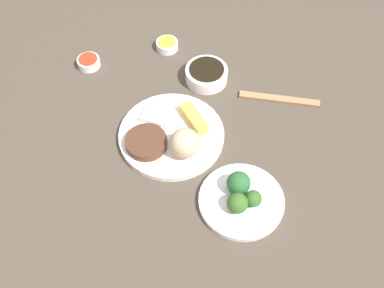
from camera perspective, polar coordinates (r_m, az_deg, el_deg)
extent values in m
cube|color=#463D30|center=(1.21, -1.67, 1.51)|extent=(2.20, 2.20, 0.02)
cylinder|color=white|center=(1.18, -2.54, 1.09)|extent=(0.26, 0.26, 0.02)
sphere|color=tan|center=(1.11, -0.84, 0.09)|extent=(0.07, 0.07, 0.07)
cube|color=gold|center=(1.18, 0.22, 3.07)|extent=(0.07, 0.10, 0.02)
cube|color=beige|center=(1.20, -4.22, 3.63)|extent=(0.08, 0.08, 0.01)
cylinder|color=#4C2C1D|center=(1.15, -5.47, 0.20)|extent=(0.10, 0.10, 0.02)
cylinder|color=white|center=(1.08, 5.90, -6.79)|extent=(0.19, 0.19, 0.01)
sphere|color=#325E25|center=(1.06, 7.31, -6.47)|extent=(0.04, 0.04, 0.04)
sphere|color=#275C2D|center=(1.07, 5.57, -4.67)|extent=(0.05, 0.05, 0.05)
sphere|color=#355E22|center=(1.05, 5.44, -7.03)|extent=(0.05, 0.05, 0.05)
cylinder|color=white|center=(1.29, 1.74, 8.25)|extent=(0.11, 0.11, 0.04)
cylinder|color=black|center=(1.28, 1.76, 8.90)|extent=(0.09, 0.09, 0.00)
cylinder|color=white|center=(1.39, -2.98, 11.68)|extent=(0.06, 0.06, 0.02)
cylinder|color=yellow|center=(1.38, -3.01, 12.09)|extent=(0.05, 0.05, 0.00)
cylinder|color=white|center=(1.37, -12.19, 9.47)|extent=(0.06, 0.06, 0.02)
cylinder|color=red|center=(1.36, -12.29, 9.88)|extent=(0.05, 0.05, 0.00)
cube|color=#9E724B|center=(1.28, 10.36, 5.29)|extent=(0.10, 0.20, 0.01)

